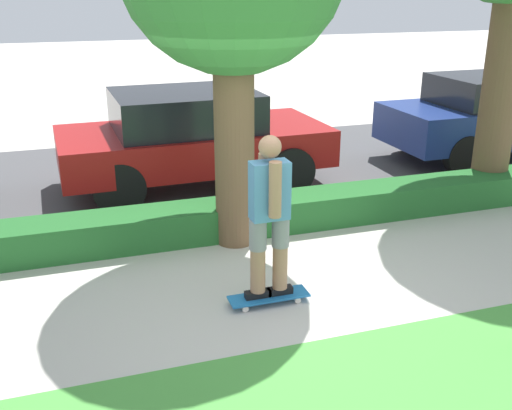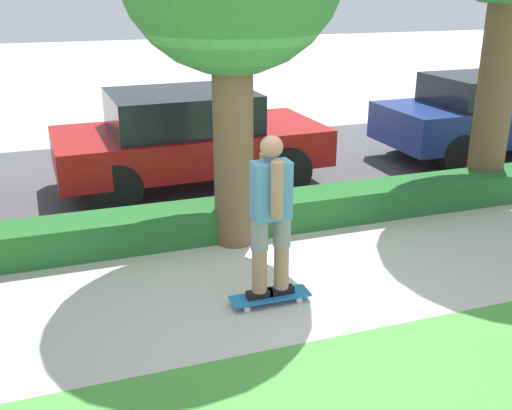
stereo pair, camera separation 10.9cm
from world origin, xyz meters
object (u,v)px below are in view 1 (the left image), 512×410
(skater_person, at_px, (269,214))
(parked_car_middle, at_px, (192,137))
(skateboard, at_px, (269,297))
(parked_car_rear, at_px, (501,114))

(skater_person, xyz_separation_m, parked_car_middle, (0.09, 3.87, -0.16))
(parked_car_middle, bearing_deg, skateboard, -93.01)
(skateboard, relative_size, skater_person, 0.49)
(skateboard, height_order, parked_car_middle, parked_car_middle)
(skater_person, bearing_deg, parked_car_middle, 88.65)
(parked_car_middle, bearing_deg, parked_car_rear, -2.64)
(skateboard, xyz_separation_m, parked_car_rear, (5.73, 3.78, 0.72))
(parked_car_rear, bearing_deg, skater_person, -147.16)
(skateboard, distance_m, skater_person, 0.88)
(parked_car_rear, bearing_deg, parked_car_middle, 178.46)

